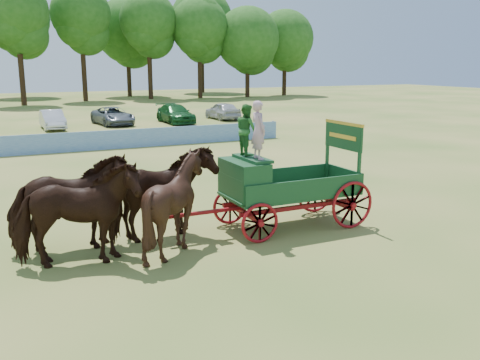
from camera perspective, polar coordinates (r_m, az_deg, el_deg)
name	(u,v)px	position (r m, az deg, el deg)	size (l,w,h in m)	color
ground	(209,258)	(13.31, -3.28, -8.31)	(160.00, 160.00, 0.00)	#AB914D
horse_lead_left	(76,215)	(12.98, -17.04, -3.62)	(1.34, 2.94, 2.49)	black
horse_lead_right	(69,204)	(14.03, -17.74, -2.47)	(1.34, 2.94, 2.49)	black
horse_wheel_left	(175,204)	(13.51, -6.95, -2.51)	(2.01, 2.26, 2.49)	black
horse_wheel_right	(162,194)	(14.52, -8.35, -1.50)	(1.34, 2.94, 2.49)	black
farm_dray	(268,175)	(15.10, 3.06, 0.50)	(6.00, 2.00, 3.72)	maroon
sponsor_banner	(63,143)	(30.05, -18.36, 3.80)	(26.00, 0.08, 1.05)	#1F5EA9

